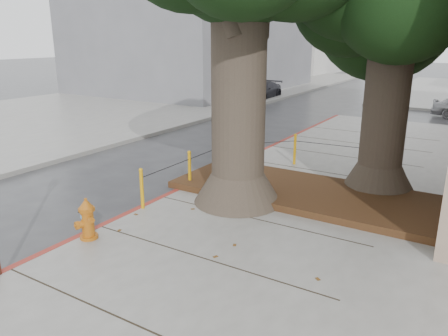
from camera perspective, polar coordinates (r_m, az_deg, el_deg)
The scene contains 9 objects.
ground at distance 8.16m, azimuth -6.09°, elevation -11.55°, with size 140.00×140.00×0.00m, color #28282B.
sidewalk_opposite at distance 24.49m, azimuth -17.94°, elevation 7.10°, with size 14.00×60.00×0.15m, color slate.
curb_red at distance 11.06m, azimuth -6.41°, elevation -3.33°, with size 0.14×26.00×0.16m, color maroon.
planter_bed at distance 10.80m, azimuth 10.53°, elevation -3.14°, with size 6.40×2.60×0.16m, color black.
building_far_grey at distance 33.87m, azimuth -3.64°, elevation 20.39°, with size 12.00×16.00×12.00m, color slate.
building_far_white at distance 55.11m, azimuth 9.35°, elevation 20.38°, with size 12.00×18.00×15.00m, color silver.
bollard_ring at distance 11.78m, azimuth 3.50°, elevation 1.02°, with size 3.79×5.39×0.95m.
fire_hydrant at distance 8.71m, azimuth -17.44°, elevation -6.38°, with size 0.44×0.44×0.82m.
car_dark at distance 28.44m, azimuth 5.01°, elevation 10.03°, with size 1.51×3.72×1.08m, color black.
Camera 1 is at (4.48, -5.62, 3.86)m, focal length 35.00 mm.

